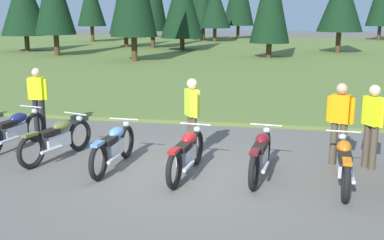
# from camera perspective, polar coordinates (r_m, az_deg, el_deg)

# --- Properties ---
(ground_plane) EXTENTS (140.00, 140.00, 0.00)m
(ground_plane) POSITION_cam_1_polar(r_m,az_deg,el_deg) (9.01, -0.71, -6.44)
(ground_plane) COLOR #605B54
(grass_moorland) EXTENTS (80.00, 44.00, 0.10)m
(grass_moorland) POSITION_cam_1_polar(r_m,az_deg,el_deg) (34.32, 7.85, 8.08)
(grass_moorland) COLOR #5B7033
(grass_moorland) RESTS_ON ground
(motorcycle_navy) EXTENTS (0.68, 2.08, 0.88)m
(motorcycle_navy) POSITION_cam_1_polar(r_m,az_deg,el_deg) (11.15, -21.04, -1.14)
(motorcycle_navy) COLOR black
(motorcycle_navy) RESTS_ON ground
(motorcycle_olive) EXTENTS (0.85, 2.03, 0.88)m
(motorcycle_olive) POSITION_cam_1_polar(r_m,az_deg,el_deg) (10.09, -16.27, -2.22)
(motorcycle_olive) COLOR black
(motorcycle_olive) RESTS_ON ground
(motorcycle_sky_blue) EXTENTS (0.62, 2.10, 0.88)m
(motorcycle_sky_blue) POSITION_cam_1_polar(r_m,az_deg,el_deg) (9.26, -9.63, -3.24)
(motorcycle_sky_blue) COLOR black
(motorcycle_sky_blue) RESTS_ON ground
(motorcycle_red) EXTENTS (0.62, 2.10, 0.88)m
(motorcycle_red) POSITION_cam_1_polar(r_m,az_deg,el_deg) (8.71, -0.67, -4.10)
(motorcycle_red) COLOR black
(motorcycle_red) RESTS_ON ground
(motorcycle_maroon) EXTENTS (0.62, 2.10, 0.88)m
(motorcycle_maroon) POSITION_cam_1_polar(r_m,az_deg,el_deg) (8.75, 8.47, -4.18)
(motorcycle_maroon) COLOR black
(motorcycle_maroon) RESTS_ON ground
(motorcycle_orange) EXTENTS (0.62, 2.10, 0.88)m
(motorcycle_orange) POSITION_cam_1_polar(r_m,az_deg,el_deg) (8.59, 18.17, -5.04)
(motorcycle_orange) COLOR black
(motorcycle_orange) RESTS_ON ground
(rider_in_hivis_vest) EXTENTS (0.37, 0.48, 1.67)m
(rider_in_hivis_vest) POSITION_cam_1_polar(r_m,az_deg,el_deg) (9.80, 0.00, 0.95)
(rider_in_hivis_vest) COLOR #4C4233
(rider_in_hivis_vest) RESTS_ON ground
(rider_checking_bike) EXTENTS (0.52, 0.33, 1.67)m
(rider_checking_bike) POSITION_cam_1_polar(r_m,az_deg,el_deg) (9.63, 17.74, 0.09)
(rider_checking_bike) COLOR #4C4233
(rider_checking_bike) RESTS_ON ground
(rider_with_back_turned) EXTENTS (0.55, 0.23, 1.67)m
(rider_with_back_turned) POSITION_cam_1_polar(r_m,az_deg,el_deg) (12.27, -18.45, 2.75)
(rider_with_back_turned) COLOR black
(rider_with_back_turned) RESTS_ON ground
(rider_near_row_end) EXTENTS (0.38, 0.47, 1.67)m
(rider_near_row_end) POSITION_cam_1_polar(r_m,az_deg,el_deg) (9.64, 21.31, -0.17)
(rider_near_row_end) COLOR #4C4233
(rider_near_row_end) RESTS_ON ground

